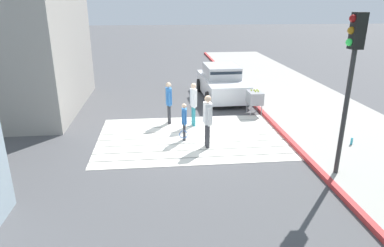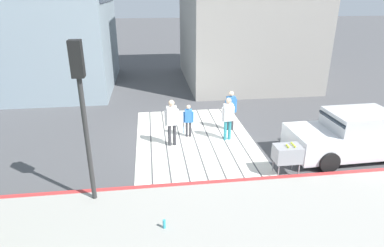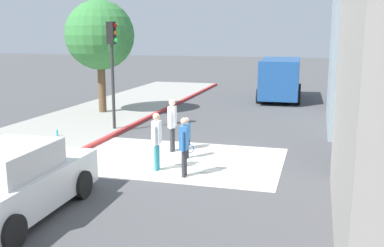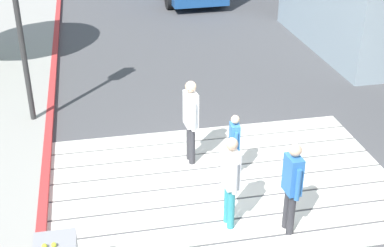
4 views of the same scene
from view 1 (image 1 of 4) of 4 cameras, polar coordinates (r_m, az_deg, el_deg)
ground_plane at (r=11.95m, az=-0.14°, el=-2.34°), size 120.00×120.00×0.00m
crosswalk_stripes at (r=11.95m, az=-0.14°, el=-2.31°), size 6.40×4.35×0.01m
sidewalk_west at (r=13.64m, az=23.98°, el=-1.00°), size 4.80×40.00×0.12m
curb_painted at (r=12.65m, az=14.68°, el=-1.42°), size 0.16×40.00×0.13m
car_parked_near_curb at (r=16.87m, az=4.92°, el=6.76°), size 2.08×4.35×1.57m
traffic_light_corner at (r=9.25m, az=24.98°, el=8.89°), size 0.39×0.28×4.24m
tennis_ball_cart at (r=14.53m, az=10.38°, el=4.25°), size 0.56×0.80×1.02m
water_bottle at (r=12.18m, az=24.98°, el=-2.68°), size 0.07×0.07×0.22m
pedestrian_adult_lead at (r=12.81m, az=0.25°, el=3.72°), size 0.24×0.48×1.65m
pedestrian_adult_trailing at (r=10.84m, az=2.60°, el=0.97°), size 0.25×0.51×1.73m
pedestrian_adult_side at (r=13.07m, az=-3.86°, el=3.93°), size 0.23×0.48×1.62m
pedestrian_child_with_racket at (r=11.48m, az=-1.30°, el=0.59°), size 0.29×0.40×1.29m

